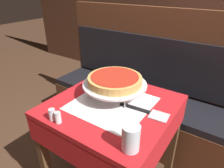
{
  "coord_description": "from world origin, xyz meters",
  "views": [
    {
      "loc": [
        0.56,
        -0.83,
        1.4
      ],
      "look_at": [
        -0.03,
        0.04,
        0.86
      ],
      "focal_mm": 32.0,
      "sensor_mm": 36.0,
      "label": 1
    }
  ],
  "objects_px": {
    "pizza_server": "(145,111)",
    "booth_bench": "(136,101)",
    "deep_dish_pizza": "(115,80)",
    "dining_table_rear": "(182,56)",
    "condiment_caddy": "(180,42)",
    "dining_table_front": "(112,119)",
    "pizza_pan_stand": "(115,85)",
    "salt_shaker": "(52,115)",
    "water_glass_near": "(131,138)",
    "pepper_shaker": "(58,118)"
  },
  "relations": [
    {
      "from": "pizza_server",
      "to": "booth_bench",
      "type": "bearing_deg",
      "value": 119.82
    },
    {
      "from": "deep_dish_pizza",
      "to": "dining_table_rear",
      "type": "bearing_deg",
      "value": 89.22
    },
    {
      "from": "dining_table_rear",
      "to": "condiment_caddy",
      "type": "xyz_separation_m",
      "value": [
        -0.05,
        0.03,
        0.15
      ]
    },
    {
      "from": "dining_table_front",
      "to": "pizza_pan_stand",
      "type": "relative_size",
      "value": 1.96
    },
    {
      "from": "dining_table_rear",
      "to": "booth_bench",
      "type": "bearing_deg",
      "value": -103.22
    },
    {
      "from": "pizza_pan_stand",
      "to": "salt_shaker",
      "type": "height_order",
      "value": "pizza_pan_stand"
    },
    {
      "from": "dining_table_rear",
      "to": "salt_shaker",
      "type": "distance_m",
      "value": 1.77
    },
    {
      "from": "salt_shaker",
      "to": "deep_dish_pizza",
      "type": "bearing_deg",
      "value": 69.56
    },
    {
      "from": "booth_bench",
      "to": "condiment_caddy",
      "type": "bearing_deg",
      "value": 80.78
    },
    {
      "from": "water_glass_near",
      "to": "condiment_caddy",
      "type": "height_order",
      "value": "condiment_caddy"
    },
    {
      "from": "pizza_server",
      "to": "pepper_shaker",
      "type": "distance_m",
      "value": 0.46
    },
    {
      "from": "booth_bench",
      "to": "salt_shaker",
      "type": "relative_size",
      "value": 26.61
    },
    {
      "from": "dining_table_front",
      "to": "condiment_caddy",
      "type": "relative_size",
      "value": 5.23
    },
    {
      "from": "condiment_caddy",
      "to": "dining_table_front",
      "type": "bearing_deg",
      "value": -87.69
    },
    {
      "from": "salt_shaker",
      "to": "pepper_shaker",
      "type": "height_order",
      "value": "salt_shaker"
    },
    {
      "from": "booth_bench",
      "to": "deep_dish_pizza",
      "type": "relative_size",
      "value": 5.23
    },
    {
      "from": "booth_bench",
      "to": "pizza_pan_stand",
      "type": "distance_m",
      "value": 0.82
    },
    {
      "from": "pepper_shaker",
      "to": "condiment_caddy",
      "type": "xyz_separation_m",
      "value": [
        0.06,
        1.78,
        -0.01
      ]
    },
    {
      "from": "deep_dish_pizza",
      "to": "salt_shaker",
      "type": "height_order",
      "value": "deep_dish_pizza"
    },
    {
      "from": "dining_table_front",
      "to": "booth_bench",
      "type": "height_order",
      "value": "booth_bench"
    },
    {
      "from": "booth_bench",
      "to": "salt_shaker",
      "type": "distance_m",
      "value": 1.1
    },
    {
      "from": "pizza_pan_stand",
      "to": "deep_dish_pizza",
      "type": "bearing_deg",
      "value": 0.0
    },
    {
      "from": "dining_table_rear",
      "to": "pepper_shaker",
      "type": "relative_size",
      "value": 12.1
    },
    {
      "from": "deep_dish_pizza",
      "to": "pizza_server",
      "type": "distance_m",
      "value": 0.26
    },
    {
      "from": "pizza_pan_stand",
      "to": "salt_shaker",
      "type": "xyz_separation_m",
      "value": [
        -0.14,
        -0.37,
        -0.05
      ]
    },
    {
      "from": "water_glass_near",
      "to": "dining_table_rear",
      "type": "bearing_deg",
      "value": 99.19
    },
    {
      "from": "water_glass_near",
      "to": "salt_shaker",
      "type": "distance_m",
      "value": 0.44
    },
    {
      "from": "pizza_server",
      "to": "salt_shaker",
      "type": "relative_size",
      "value": 4.46
    },
    {
      "from": "condiment_caddy",
      "to": "pepper_shaker",
      "type": "bearing_deg",
      "value": -92.09
    },
    {
      "from": "pizza_pan_stand",
      "to": "dining_table_front",
      "type": "bearing_deg",
      "value": -67.85
    },
    {
      "from": "water_glass_near",
      "to": "pepper_shaker",
      "type": "bearing_deg",
      "value": -172.91
    },
    {
      "from": "booth_bench",
      "to": "salt_shaker",
      "type": "bearing_deg",
      "value": -88.96
    },
    {
      "from": "dining_table_rear",
      "to": "pizza_pan_stand",
      "type": "relative_size",
      "value": 1.93
    },
    {
      "from": "booth_bench",
      "to": "water_glass_near",
      "type": "relative_size",
      "value": 14.01
    },
    {
      "from": "booth_bench",
      "to": "pizza_pan_stand",
      "type": "xyz_separation_m",
      "value": [
        0.16,
        -0.63,
        0.49
      ]
    },
    {
      "from": "pizza_pan_stand",
      "to": "condiment_caddy",
      "type": "bearing_deg",
      "value": 91.28
    },
    {
      "from": "dining_table_rear",
      "to": "salt_shaker",
      "type": "height_order",
      "value": "salt_shaker"
    },
    {
      "from": "dining_table_front",
      "to": "pizza_pan_stand",
      "type": "distance_m",
      "value": 0.22
    },
    {
      "from": "dining_table_front",
      "to": "pizza_pan_stand",
      "type": "height_order",
      "value": "pizza_pan_stand"
    },
    {
      "from": "dining_table_front",
      "to": "condiment_caddy",
      "type": "distance_m",
      "value": 1.49
    },
    {
      "from": "booth_bench",
      "to": "condiment_caddy",
      "type": "distance_m",
      "value": 0.9
    },
    {
      "from": "salt_shaker",
      "to": "booth_bench",
      "type": "bearing_deg",
      "value": 91.04
    },
    {
      "from": "pizza_pan_stand",
      "to": "pepper_shaker",
      "type": "distance_m",
      "value": 0.39
    },
    {
      "from": "deep_dish_pizza",
      "to": "pizza_server",
      "type": "xyz_separation_m",
      "value": [
        0.23,
        -0.04,
        -0.11
      ]
    },
    {
      "from": "booth_bench",
      "to": "water_glass_near",
      "type": "height_order",
      "value": "booth_bench"
    },
    {
      "from": "dining_table_front",
      "to": "dining_table_rear",
      "type": "height_order",
      "value": "dining_table_front"
    },
    {
      "from": "pizza_pan_stand",
      "to": "salt_shaker",
      "type": "relative_size",
      "value": 6.08
    },
    {
      "from": "dining_table_front",
      "to": "pizza_server",
      "type": "bearing_deg",
      "value": 7.63
    },
    {
      "from": "pizza_pan_stand",
      "to": "pepper_shaker",
      "type": "height_order",
      "value": "pizza_pan_stand"
    },
    {
      "from": "pizza_server",
      "to": "condiment_caddy",
      "type": "height_order",
      "value": "condiment_caddy"
    }
  ]
}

